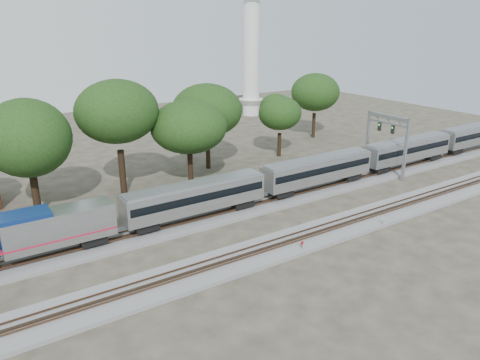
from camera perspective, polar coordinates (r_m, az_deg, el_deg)
name	(u,v)px	position (r m, az deg, el deg)	size (l,w,h in m)	color
ground	(262,232)	(49.71, 2.69, -6.30)	(160.00, 160.00, 0.00)	#383328
track_far	(231,211)	(54.15, -1.05, -3.85)	(160.00, 5.00, 0.73)	slate
track_near	(286,244)	(46.79, 5.60, -7.80)	(160.00, 5.00, 0.73)	slate
train	(408,149)	(73.77, 19.77, 3.60)	(121.05, 2.94, 4.34)	silver
switch_stand_red	(302,245)	(45.61, 7.57, -7.87)	(0.37, 0.07, 1.16)	#512D19
switch_stand_white	(382,221)	(52.70, 16.96, -4.79)	(0.34, 0.18, 1.11)	#512D19
switch_lever	(334,237)	(49.06, 11.37, -6.85)	(0.50, 0.30, 0.30)	#512D19
signal_gantry	(387,132)	(69.07, 17.48, 5.65)	(0.60, 7.14, 8.68)	gray
tree_2	(27,138)	(56.55, -24.52, 4.69)	(9.07, 9.07, 12.79)	black
tree_3	(117,112)	(59.50, -14.75, 8.06)	(10.76, 10.76, 15.17)	black
tree_4	(189,127)	(61.32, -6.26, 6.45)	(8.18, 8.18, 11.54)	black
tree_5	(207,110)	(68.61, -4.04, 8.50)	(8.95, 8.95, 12.61)	black
tree_6	(280,113)	(75.41, 4.92, 8.09)	(7.19, 7.19, 10.14)	black
tree_7	(315,92)	(88.83, 9.16, 10.51)	(8.65, 8.65, 12.19)	black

